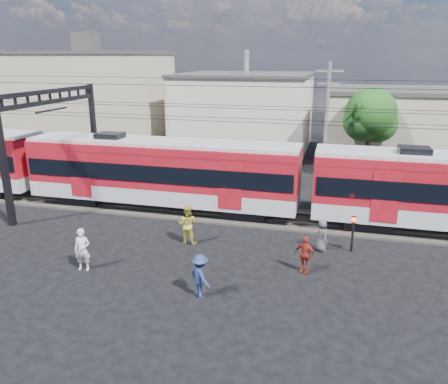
{
  "coord_description": "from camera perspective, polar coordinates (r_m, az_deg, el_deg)",
  "views": [
    {
      "loc": [
        6.73,
        -15.09,
        8.76
      ],
      "look_at": [
        1.52,
        5.0,
        2.32
      ],
      "focal_mm": 35.0,
      "sensor_mm": 36.0,
      "label": 1
    }
  ],
  "objects": [
    {
      "name": "pedestrian_a",
      "position": [
        19.64,
        -18.01,
        -7.17
      ],
      "size": [
        0.75,
        0.57,
        1.86
      ],
      "primitive_type": "imported",
      "rotation": [
        0.0,
        0.0,
        0.19
      ],
      "color": "silver",
      "rests_on": "ground"
    },
    {
      "name": "pedestrian_c",
      "position": [
        16.74,
        -3.11,
        -10.92
      ],
      "size": [
        1.28,
        1.22,
        1.74
      ],
      "primitive_type": "imported",
      "rotation": [
        0.0,
        0.0,
        2.44
      ],
      "color": "navy",
      "rests_on": "ground"
    },
    {
      "name": "building_mideast",
      "position": [
        40.16,
        25.05,
        7.6
      ],
      "size": [
        16.32,
        10.2,
        6.3
      ],
      "color": "tan",
      "rests_on": "ground"
    },
    {
      "name": "ground",
      "position": [
        18.7,
        -8.53,
        -10.91
      ],
      "size": [
        120.0,
        120.0,
        0.0
      ],
      "primitive_type": "plane",
      "color": "black",
      "rests_on": "ground"
    },
    {
      "name": "rail_far",
      "position": [
        26.22,
        -1.15,
        -1.88
      ],
      "size": [
        70.0,
        0.12,
        0.12
      ],
      "primitive_type": "cube",
      "color": "#59544C",
      "rests_on": "track_bed"
    },
    {
      "name": "crossing_signal",
      "position": [
        21.11,
        16.52,
        -4.44
      ],
      "size": [
        0.26,
        0.26,
        1.76
      ],
      "color": "black",
      "rests_on": "ground"
    },
    {
      "name": "utility_pole_mid",
      "position": [
        30.4,
        13.18,
        8.79
      ],
      "size": [
        1.8,
        0.24,
        8.5
      ],
      "color": "slate",
      "rests_on": "ground"
    },
    {
      "name": "catenary",
      "position": [
        27.98,
        -19.19,
        8.85
      ],
      "size": [
        70.0,
        9.3,
        7.52
      ],
      "color": "black",
      "rests_on": "ground"
    },
    {
      "name": "track_bed",
      "position": [
        25.58,
        -1.61,
        -2.67
      ],
      "size": [
        70.0,
        3.4,
        0.12
      ],
      "primitive_type": "cube",
      "color": "#2D2823",
      "rests_on": "ground"
    },
    {
      "name": "pedestrian_d",
      "position": [
        18.81,
        10.5,
        -8.04
      ],
      "size": [
        1.04,
        0.71,
        1.64
      ],
      "primitive_type": "imported",
      "rotation": [
        0.0,
        0.0,
        -0.36
      ],
      "color": "maroon",
      "rests_on": "ground"
    },
    {
      "name": "pedestrian_b",
      "position": [
        21.33,
        -4.8,
        -4.24
      ],
      "size": [
        0.96,
        0.75,
        1.95
      ],
      "primitive_type": "imported",
      "rotation": [
        0.0,
        0.0,
        3.15
      ],
      "color": "gold",
      "rests_on": "ground"
    },
    {
      "name": "commuter_train",
      "position": [
        25.78,
        -7.69,
        2.79
      ],
      "size": [
        50.3,
        3.08,
        4.17
      ],
      "color": "black",
      "rests_on": "ground"
    },
    {
      "name": "pedestrian_e",
      "position": [
        21.02,
        12.65,
        -5.54
      ],
      "size": [
        0.82,
        0.9,
        1.55
      ],
      "primitive_type": "imported",
      "rotation": [
        0.0,
        0.0,
        2.13
      ],
      "color": "#47474B",
      "rests_on": "ground"
    },
    {
      "name": "building_midwest",
      "position": [
        43.29,
        2.85,
        10.43
      ],
      "size": [
        12.24,
        12.24,
        7.3
      ],
      "color": "beige",
      "rests_on": "ground"
    },
    {
      "name": "rail_near",
      "position": [
        24.86,
        -2.09,
        -2.97
      ],
      "size": [
        70.0,
        0.12,
        0.12
      ],
      "primitive_type": "cube",
      "color": "#59544C",
      "rests_on": "track_bed"
    },
    {
      "name": "building_west",
      "position": [
        45.91,
        -16.99,
        11.37
      ],
      "size": [
        14.28,
        10.2,
        9.3
      ],
      "color": "tan",
      "rests_on": "ground"
    },
    {
      "name": "tree_near",
      "position": [
        33.53,
        18.89,
        9.3
      ],
      "size": [
        3.82,
        3.64,
        6.72
      ],
      "color": "#382619",
      "rests_on": "ground"
    }
  ]
}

